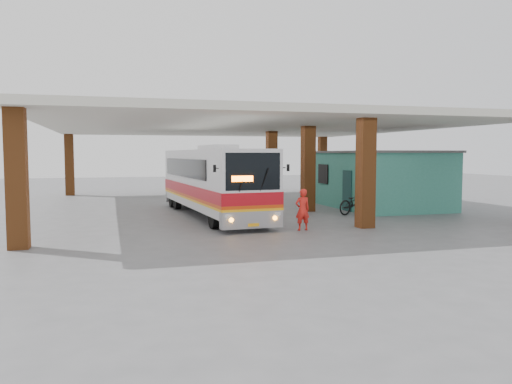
{
  "coord_description": "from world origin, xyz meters",
  "views": [
    {
      "loc": [
        -6.75,
        -20.75,
        2.93
      ],
      "look_at": [
        -0.66,
        0.0,
        1.28
      ],
      "focal_mm": 35.0,
      "sensor_mm": 36.0,
      "label": 1
    }
  ],
  "objects_px": {
    "coach_bus": "(212,181)",
    "pedestrian": "(302,210)",
    "red_chair": "(305,197)",
    "motorcycle": "(355,203)"
  },
  "relations": [
    {
      "from": "coach_bus",
      "to": "pedestrian",
      "type": "bearing_deg",
      "value": -69.72
    },
    {
      "from": "pedestrian",
      "to": "red_chair",
      "type": "distance_m",
      "value": 10.94
    },
    {
      "from": "coach_bus",
      "to": "red_chair",
      "type": "height_order",
      "value": "coach_bus"
    },
    {
      "from": "motorcycle",
      "to": "red_chair",
      "type": "bearing_deg",
      "value": -18.8
    },
    {
      "from": "coach_bus",
      "to": "motorcycle",
      "type": "relative_size",
      "value": 5.31
    },
    {
      "from": "motorcycle",
      "to": "red_chair",
      "type": "relative_size",
      "value": 2.93
    },
    {
      "from": "coach_bus",
      "to": "pedestrian",
      "type": "height_order",
      "value": "coach_bus"
    },
    {
      "from": "coach_bus",
      "to": "motorcycle",
      "type": "distance_m",
      "value": 7.02
    },
    {
      "from": "motorcycle",
      "to": "coach_bus",
      "type": "bearing_deg",
      "value": 58.28
    },
    {
      "from": "red_chair",
      "to": "coach_bus",
      "type": "bearing_deg",
      "value": -120.53
    }
  ]
}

